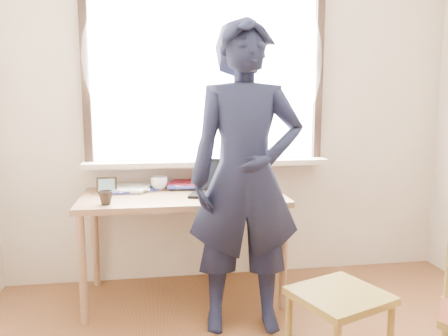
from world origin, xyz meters
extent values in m
cube|color=beige|center=(0.00, 2.00, 1.30)|extent=(3.50, 0.02, 2.60)
cube|color=white|center=(-0.20, 1.99, 1.60)|extent=(1.70, 0.01, 1.30)
cube|color=black|center=(-0.20, 1.97, 0.92)|extent=(1.82, 0.06, 0.06)
cube|color=black|center=(-1.08, 1.97, 1.60)|extent=(0.06, 0.06, 1.30)
cube|color=black|center=(0.68, 1.97, 1.60)|extent=(0.06, 0.06, 1.30)
cube|color=beige|center=(-0.20, 1.90, 0.93)|extent=(1.85, 0.20, 0.04)
cube|color=white|center=(-0.20, 1.91, 1.70)|extent=(1.95, 0.02, 1.65)
cube|color=#906848|center=(-0.41, 1.63, 0.73)|extent=(1.40, 0.70, 0.04)
cylinder|color=#906848|center=(-1.06, 1.33, 0.35)|extent=(0.05, 0.05, 0.71)
cylinder|color=#906848|center=(-1.06, 1.93, 0.35)|extent=(0.05, 0.05, 0.71)
cylinder|color=#906848|center=(0.24, 1.33, 0.35)|extent=(0.05, 0.05, 0.71)
cylinder|color=#906848|center=(0.24, 1.93, 0.35)|extent=(0.05, 0.05, 0.71)
cube|color=black|center=(-0.18, 1.55, 0.76)|extent=(0.41, 0.35, 0.02)
cube|color=black|center=(-0.14, 1.67, 0.87)|extent=(0.36, 0.18, 0.23)
cube|color=black|center=(-0.14, 1.67, 0.87)|extent=(0.31, 0.15, 0.19)
cube|color=black|center=(-0.19, 1.54, 0.76)|extent=(0.34, 0.24, 0.00)
imported|color=white|center=(-0.57, 1.83, 0.80)|extent=(0.14, 0.14, 0.10)
imported|color=black|center=(-0.91, 1.41, 0.79)|extent=(0.11, 0.11, 0.09)
ellipsoid|color=black|center=(0.04, 1.53, 0.76)|extent=(0.08, 0.06, 0.03)
cube|color=white|center=(-0.67, 1.91, 0.75)|extent=(0.30, 0.33, 0.01)
cube|color=white|center=(-0.37, 1.85, 0.76)|extent=(0.26, 0.34, 0.01)
cube|color=maroon|center=(-0.50, 1.76, 0.76)|extent=(0.30, 0.25, 0.01)
cube|color=white|center=(-0.36, 1.92, 0.76)|extent=(0.35, 0.31, 0.01)
cube|color=white|center=(-0.70, 1.85, 0.77)|extent=(0.24, 0.27, 0.01)
cube|color=maroon|center=(-0.91, 1.86, 0.78)|extent=(0.31, 0.35, 0.02)
imported|color=white|center=(-0.88, 1.82, 0.76)|extent=(0.27, 0.33, 0.03)
imported|color=white|center=(-0.09, 1.88, 0.76)|extent=(0.28, 0.31, 0.02)
cube|color=black|center=(-0.94, 1.73, 0.80)|extent=(0.14, 0.03, 0.11)
cube|color=#377C37|center=(-0.94, 1.73, 0.80)|extent=(0.11, 0.01, 0.08)
cube|color=olive|center=(0.32, 0.61, 0.41)|extent=(0.54, 0.53, 0.04)
cylinder|color=olive|center=(0.08, 0.71, 0.20)|extent=(0.03, 0.03, 0.40)
cylinder|color=olive|center=(0.42, 0.84, 0.20)|extent=(0.03, 0.03, 0.40)
imported|color=black|center=(-0.06, 1.16, 0.93)|extent=(0.71, 0.49, 1.87)
camera|label=1|loc=(-0.59, -1.36, 1.39)|focal=35.00mm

